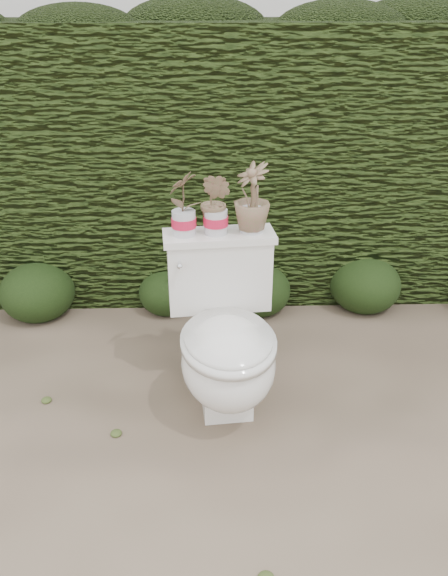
{
  "coord_description": "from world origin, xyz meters",
  "views": [
    {
      "loc": [
        0.01,
        -1.94,
        1.7
      ],
      "look_at": [
        0.07,
        0.29,
        0.55
      ],
      "focal_mm": 35.0,
      "sensor_mm": 36.0,
      "label": 1
    }
  ],
  "objects_px": {
    "potted_plant_right": "(252,200)",
    "toilet": "(226,341)",
    "potted_plant_center": "(216,205)",
    "potted_plant_left": "(183,204)"
  },
  "relations": [
    {
      "from": "potted_plant_right",
      "to": "toilet",
      "type": "bearing_deg",
      "value": -56.64
    },
    {
      "from": "potted_plant_center",
      "to": "potted_plant_right",
      "type": "bearing_deg",
      "value": 48.67
    },
    {
      "from": "potted_plant_left",
      "to": "potted_plant_center",
      "type": "xyz_separation_m",
      "value": [
        0.14,
        0.01,
        -0.01
      ]
    },
    {
      "from": "toilet",
      "to": "potted_plant_left",
      "type": "bearing_deg",
      "value": 122.83
    },
    {
      "from": "toilet",
      "to": "potted_plant_center",
      "type": "bearing_deg",
      "value": 93.33
    },
    {
      "from": "potted_plant_center",
      "to": "potted_plant_right",
      "type": "relative_size",
      "value": 0.88
    },
    {
      "from": "potted_plant_center",
      "to": "potted_plant_right",
      "type": "distance_m",
      "value": 0.16
    },
    {
      "from": "potted_plant_left",
      "to": "potted_plant_center",
      "type": "bearing_deg",
      "value": 133.0
    },
    {
      "from": "toilet",
      "to": "potted_plant_left",
      "type": "distance_m",
      "value": 0.63
    },
    {
      "from": "toilet",
      "to": "potted_plant_right",
      "type": "bearing_deg",
      "value": 58.72
    }
  ]
}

